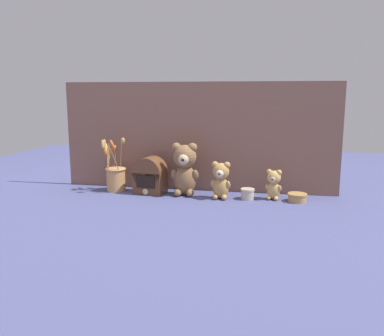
# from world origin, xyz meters

# --- Properties ---
(ground_plane) EXTENTS (4.00, 4.00, 0.00)m
(ground_plane) POSITION_xyz_m (0.00, 0.00, 0.00)
(ground_plane) COLOR #4C5184
(backdrop_wall) EXTENTS (1.65, 0.02, 0.64)m
(backdrop_wall) POSITION_xyz_m (0.00, 0.17, 0.32)
(backdrop_wall) COLOR #845B4C
(backdrop_wall) RESTS_ON ground
(teddy_bear_large) EXTENTS (0.16, 0.15, 0.30)m
(teddy_bear_large) POSITION_xyz_m (-0.04, 0.03, 0.16)
(teddy_bear_large) COLOR olive
(teddy_bear_large) RESTS_ON ground
(teddy_bear_medium) EXTENTS (0.11, 0.11, 0.21)m
(teddy_bear_medium) POSITION_xyz_m (0.17, -0.02, 0.11)
(teddy_bear_medium) COLOR tan
(teddy_bear_medium) RESTS_ON ground
(teddy_bear_small) EXTENTS (0.09, 0.08, 0.17)m
(teddy_bear_small) POSITION_xyz_m (0.46, 0.02, 0.09)
(teddy_bear_small) COLOR tan
(teddy_bear_small) RESTS_ON ground
(flower_vase) EXTENTS (0.15, 0.15, 0.32)m
(flower_vase) POSITION_xyz_m (-0.47, 0.04, 0.09)
(flower_vase) COLOR tan
(flower_vase) RESTS_ON ground
(vintage_radio) EXTENTS (0.19, 0.15, 0.21)m
(vintage_radio) POSITION_xyz_m (-0.25, 0.03, 0.10)
(vintage_radio) COLOR brown
(vintage_radio) RESTS_ON ground
(decorative_tin_tall) EXTENTS (0.08, 0.08, 0.06)m
(decorative_tin_tall) POSITION_xyz_m (0.32, 0.00, 0.03)
(decorative_tin_tall) COLOR beige
(decorative_tin_tall) RESTS_ON ground
(decorative_tin_short) EXTENTS (0.10, 0.10, 0.05)m
(decorative_tin_short) POSITION_xyz_m (0.58, -0.00, 0.02)
(decorative_tin_short) COLOR tan
(decorative_tin_short) RESTS_ON ground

